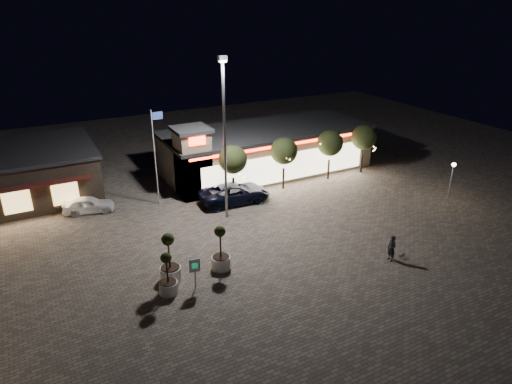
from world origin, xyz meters
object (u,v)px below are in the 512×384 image
pickup_truck (235,193)px  planter_mid (168,281)px  planter_left (170,266)px  valet_sign (195,268)px  pedestrian (392,248)px  white_sedan (88,205)px

pickup_truck → planter_mid: planter_mid is taller
planter_left → planter_mid: 1.37m
valet_sign → pedestrian: bearing=-13.7°
white_sedan → planter_mid: planter_mid is taller
pickup_truck → planter_left: 12.07m
white_sedan → pickup_truck: bearing=-94.5°
planter_left → planter_mid: size_ratio=1.18×
pickup_truck → valet_sign: (-7.40, -10.15, 0.57)m
white_sedan → planter_mid: (2.31, -13.61, 0.17)m
pedestrian → planter_left: bearing=-107.6°
pickup_truck → planter_mid: 13.34m
white_sedan → valet_sign: 14.44m
planter_left → planter_mid: (-0.54, -1.24, -0.15)m
valet_sign → pickup_truck: bearing=53.9°
white_sedan → planter_mid: 13.80m
planter_mid → valet_sign: (1.58, -0.28, 0.56)m
pickup_truck → planter_mid: (-8.97, -9.88, 0.01)m
white_sedan → valet_sign: size_ratio=1.97×
valet_sign → white_sedan: bearing=105.6°
pedestrian → planter_mid: 14.51m
pickup_truck → valet_sign: size_ratio=3.00×
planter_left → planter_mid: planter_left is taller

